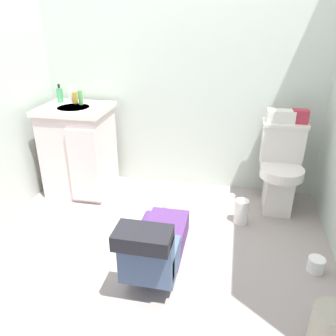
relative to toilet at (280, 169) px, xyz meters
name	(u,v)px	position (x,y,z in m)	size (l,w,h in m)	color
ground_plane	(157,243)	(-0.92, -0.70, -0.39)	(3.04, 2.99, 0.04)	gray
wall_back	(181,59)	(-0.92, 0.33, 0.83)	(2.70, 0.08, 2.40)	beige
toilet	(280,169)	(0.00, 0.00, 0.00)	(0.36, 0.46, 0.75)	silver
vanity_cabinet	(79,149)	(-1.80, -0.04, 0.05)	(0.60, 0.53, 0.82)	silver
faucet	(81,97)	(-1.80, 0.11, 0.50)	(0.02, 0.02, 0.10)	silver
person_plumber	(158,242)	(-0.85, -0.94, -0.19)	(0.39, 1.06, 0.52)	#512D6B
tissue_box	(281,116)	(-0.05, 0.09, 0.43)	(0.22, 0.11, 0.10)	silver
toiletry_bag	(300,116)	(0.10, 0.09, 0.44)	(0.12, 0.09, 0.11)	#B22D3F
soap_dispenser	(60,95)	(-1.99, 0.09, 0.52)	(0.06, 0.06, 0.17)	#43965B
bottle_clear	(71,94)	(-1.89, 0.10, 0.53)	(0.05, 0.05, 0.15)	silver
bottle_amber	(75,98)	(-1.84, 0.08, 0.50)	(0.04, 0.04, 0.10)	gold
bottle_green	(81,98)	(-1.77, 0.05, 0.51)	(0.04, 0.04, 0.12)	#4D994E
trash_can	(329,330)	(0.13, -1.40, -0.24)	(0.19, 0.19, 0.26)	#9C9784
paper_towel_roll	(241,212)	(-0.30, -0.32, -0.26)	(0.11, 0.11, 0.21)	white
toilet_paper_roll	(316,265)	(0.19, -0.80, -0.32)	(0.11, 0.11, 0.10)	white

